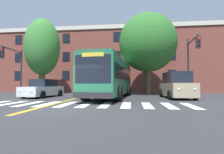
{
  "coord_description": "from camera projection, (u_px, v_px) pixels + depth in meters",
  "views": [
    {
      "loc": [
        3.7,
        -8.49,
        1.25
      ],
      "look_at": [
        2.0,
        6.39,
        1.83
      ],
      "focal_mm": 28.0,
      "sensor_mm": 36.0,
      "label": 1
    }
  ],
  "objects": [
    {
      "name": "street_tree_curbside_large",
      "position": [
        148.0,
        43.0,
        19.83
      ],
      "size": [
        6.54,
        6.18,
        9.29
      ],
      "color": "brown",
      "rests_on": "ground"
    },
    {
      "name": "crosswalk",
      "position": [
        76.0,
        104.0,
        10.61
      ],
      "size": [
        13.9,
        3.03,
        0.01
      ],
      "color": "white",
      "rests_on": "ground"
    },
    {
      "name": "lane_line_yellow_inner",
      "position": [
        97.0,
        93.0,
        24.68
      ],
      "size": [
        0.12,
        36.0,
        0.01
      ],
      "primitive_type": "cube",
      "color": "gold",
      "rests_on": "ground"
    },
    {
      "name": "traffic_light_far_corner",
      "position": [
        13.0,
        62.0,
        17.64
      ],
      "size": [
        0.63,
        3.65,
        4.98
      ],
      "color": "#28282D",
      "rests_on": "ground"
    },
    {
      "name": "lane_line_yellow_outer",
      "position": [
        98.0,
        93.0,
        24.66
      ],
      "size": [
        0.12,
        36.0,
        0.01
      ],
      "primitive_type": "cube",
      "color": "gold",
      "rests_on": "ground"
    },
    {
      "name": "street_tree_curbside_small",
      "position": [
        42.0,
        47.0,
        21.49
      ],
      "size": [
        5.81,
        5.81,
        9.31
      ],
      "color": "brown",
      "rests_on": "ground"
    },
    {
      "name": "ground_plane",
      "position": [
        58.0,
        109.0,
        8.8
      ],
      "size": [
        120.0,
        120.0,
        0.0
      ],
      "primitive_type": "plane",
      "color": "#303033"
    },
    {
      "name": "car_tan_far_lane",
      "position": [
        177.0,
        86.0,
        15.0
      ],
      "size": [
        2.39,
        4.74,
        2.25
      ],
      "color": "tan",
      "rests_on": "ground"
    },
    {
      "name": "building_facade",
      "position": [
        120.0,
        62.0,
        30.12
      ],
      "size": [
        38.34,
        10.01,
        10.0
      ],
      "color": "brown",
      "rests_on": "ground"
    },
    {
      "name": "traffic_light_near_corner",
      "position": [
        192.0,
        56.0,
        16.36
      ],
      "size": [
        0.53,
        3.81,
        5.83
      ],
      "color": "#28282D",
      "rests_on": "ground"
    },
    {
      "name": "city_bus",
      "position": [
        111.0,
        77.0,
        16.02
      ],
      "size": [
        3.61,
        11.45,
        3.41
      ],
      "color": "#28704C",
      "rests_on": "ground"
    },
    {
      "name": "car_white_near_lane",
      "position": [
        43.0,
        89.0,
        16.37
      ],
      "size": [
        2.51,
        4.74,
        1.67
      ],
      "color": "white",
      "rests_on": "ground"
    }
  ]
}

